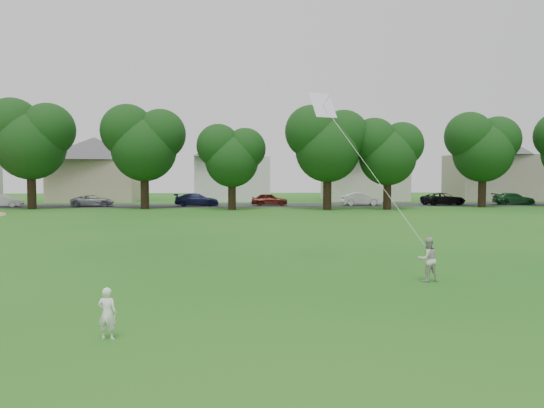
{
  "coord_description": "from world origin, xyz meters",
  "views": [
    {
      "loc": [
        -0.37,
        -11.36,
        3.03
      ],
      "look_at": [
        0.71,
        2.0,
        2.3
      ],
      "focal_mm": 35.0,
      "sensor_mm": 36.0,
      "label": 1
    }
  ],
  "objects": [
    {
      "name": "ground",
      "position": [
        0.0,
        0.0,
        0.0
      ],
      "size": [
        160.0,
        160.0,
        0.0
      ],
      "primitive_type": "plane",
      "color": "#125214",
      "rests_on": "ground"
    },
    {
      "name": "street",
      "position": [
        0.0,
        42.0,
        0.01
      ],
      "size": [
        90.0,
        7.0,
        0.01
      ],
      "primitive_type": "cube",
      "color": "#2D2D30",
      "rests_on": "ground"
    },
    {
      "name": "toddler",
      "position": [
        -2.62,
        -1.52,
        0.49
      ],
      "size": [
        0.39,
        0.3,
        0.97
      ],
      "primitive_type": "imported",
      "rotation": [
        0.0,
        0.0,
        2.93
      ],
      "color": "white",
      "rests_on": "ground"
    },
    {
      "name": "older_boy",
      "position": [
        5.27,
        3.21,
        0.64
      ],
      "size": [
        0.68,
        0.56,
        1.27
      ],
      "primitive_type": "imported",
      "rotation": [
        0.0,
        0.0,
        3.28
      ],
      "color": "beige",
      "rests_on": "ground"
    },
    {
      "name": "kite",
      "position": [
        4.03,
        4.79,
        3.15
      ],
      "size": [
        1.82,
        2.01,
        6.01
      ],
      "color": "white",
      "rests_on": "ground"
    },
    {
      "name": "tree_row",
      "position": [
        1.28,
        36.01,
        6.41
      ],
      "size": [
        82.26,
        10.08,
        10.75
      ],
      "color": "black",
      "rests_on": "ground"
    },
    {
      "name": "parked_cars",
      "position": [
        2.37,
        41.0,
        0.62
      ],
      "size": [
        63.47,
        2.58,
        1.29
      ],
      "color": "black",
      "rests_on": "ground"
    },
    {
      "name": "house_row",
      "position": [
        2.17,
        52.0,
        4.84
      ],
      "size": [
        76.98,
        14.0,
        10.12
      ],
      "color": "beige",
      "rests_on": "ground"
    }
  ]
}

